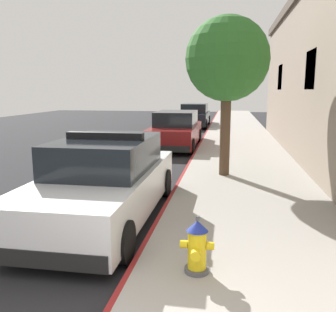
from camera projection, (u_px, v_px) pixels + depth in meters
ground_plane at (76, 161)px, 13.15m from camera, size 30.53×60.00×0.20m
sidewalk_pavement at (243, 162)px, 12.14m from camera, size 3.42×60.00×0.14m
curb_painted_edge at (191, 160)px, 12.43m from camera, size 0.08×60.00×0.14m
police_cruiser at (105, 181)px, 6.90m from camera, size 1.94×4.84×1.68m
parked_car_silver_ahead at (176, 130)px, 15.62m from camera, size 1.94×4.84×1.56m
parked_car_dark_far at (195, 116)px, 24.58m from camera, size 1.94×4.84×1.56m
fire_hydrant at (197, 247)px, 4.61m from camera, size 0.44×0.40×0.76m
street_tree at (227, 60)px, 9.51m from camera, size 2.24×2.24×4.25m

